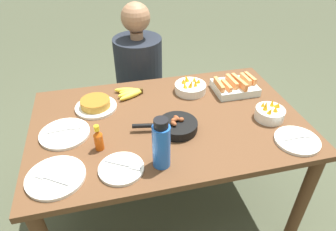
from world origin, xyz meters
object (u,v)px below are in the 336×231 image
object	(u,v)px
banana_bunch	(130,93)
person_figure	(140,91)
fruit_bowl_mango	(190,87)
water_bottle	(161,144)
empty_plate_far_left	(121,168)
fruit_bowl_citrus	(270,113)
melon_tray	(235,86)
frittata_plate_center	(96,105)
skillet	(177,126)
empty_plate_far_right	(56,177)
empty_plate_near_front	(297,141)
empty_plate_mid_edge	(65,134)
hot_sauce_bottle	(98,139)

from	to	relation	value
banana_bunch	person_figure	world-z (taller)	person_figure
fruit_bowl_mango	water_bottle	xyz separation A→B (m)	(-0.32, -0.59, 0.09)
empty_plate_far_left	fruit_bowl_citrus	bearing A→B (deg)	13.28
melon_tray	frittata_plate_center	bearing A→B (deg)	179.27
skillet	empty_plate_far_right	bearing A→B (deg)	28.90
melon_tray	empty_plate_far_left	xyz separation A→B (m)	(-0.79, -0.53, -0.03)
empty_plate_near_front	empty_plate_far_right	bearing A→B (deg)	178.45
melon_tray	empty_plate_far_right	distance (m)	1.19
banana_bunch	fruit_bowl_citrus	size ratio (longest dim) A/B	1.15
fruit_bowl_mango	water_bottle	world-z (taller)	water_bottle
skillet	empty_plate_mid_edge	world-z (taller)	skillet
person_figure	empty_plate_mid_edge	bearing A→B (deg)	-123.95
water_bottle	hot_sauce_bottle	world-z (taller)	water_bottle
empty_plate_mid_edge	fruit_bowl_mango	size ratio (longest dim) A/B	1.31
frittata_plate_center	hot_sauce_bottle	size ratio (longest dim) A/B	1.69
frittata_plate_center	empty_plate_far_right	world-z (taller)	frittata_plate_center
melon_tray	empty_plate_mid_edge	size ratio (longest dim) A/B	1.01
empty_plate_far_left	fruit_bowl_citrus	distance (m)	0.88
empty_plate_mid_edge	person_figure	size ratio (longest dim) A/B	0.22
empty_plate_near_front	fruit_bowl_mango	xyz separation A→B (m)	(-0.39, 0.60, 0.02)
skillet	fruit_bowl_citrus	world-z (taller)	fruit_bowl_citrus
empty_plate_far_left	fruit_bowl_mango	world-z (taller)	fruit_bowl_mango
empty_plate_far_left	person_figure	distance (m)	1.14
melon_tray	empty_plate_near_front	distance (m)	0.55
melon_tray	fruit_bowl_mango	bearing A→B (deg)	167.53
frittata_plate_center	empty_plate_mid_edge	size ratio (longest dim) A/B	0.93
empty_plate_far_left	fruit_bowl_citrus	size ratio (longest dim) A/B	1.29
empty_plate_mid_edge	empty_plate_far_right	bearing A→B (deg)	-95.33
empty_plate_far_right	person_figure	distance (m)	1.22
skillet	empty_plate_far_left	distance (m)	0.39
empty_plate_mid_edge	person_figure	world-z (taller)	person_figure
empty_plate_mid_edge	melon_tray	bearing A→B (deg)	11.03
frittata_plate_center	fruit_bowl_mango	size ratio (longest dim) A/B	1.22
empty_plate_far_left	hot_sauce_bottle	xyz separation A→B (m)	(-0.09, 0.17, 0.05)
skillet	hot_sauce_bottle	world-z (taller)	hot_sauce_bottle
banana_bunch	water_bottle	bearing A→B (deg)	-84.88
fruit_bowl_citrus	hot_sauce_bottle	xyz separation A→B (m)	(-0.95, -0.03, 0.03)
banana_bunch	empty_plate_far_right	world-z (taller)	banana_bunch
empty_plate_far_left	water_bottle	distance (m)	0.22
frittata_plate_center	fruit_bowl_mango	bearing A→B (deg)	4.82
skillet	fruit_bowl_citrus	size ratio (longest dim) A/B	2.13
banana_bunch	water_bottle	world-z (taller)	water_bottle
banana_bunch	skillet	distance (m)	0.45
frittata_plate_center	empty_plate_near_front	distance (m)	1.13
banana_bunch	fruit_bowl_citrus	bearing A→B (deg)	-30.70
empty_plate_far_left	water_bottle	world-z (taller)	water_bottle
person_figure	skillet	bearing A→B (deg)	-85.35
frittata_plate_center	water_bottle	xyz separation A→B (m)	(0.28, -0.54, 0.10)
frittata_plate_center	fruit_bowl_mango	distance (m)	0.60
empty_plate_near_front	fruit_bowl_mango	bearing A→B (deg)	122.64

